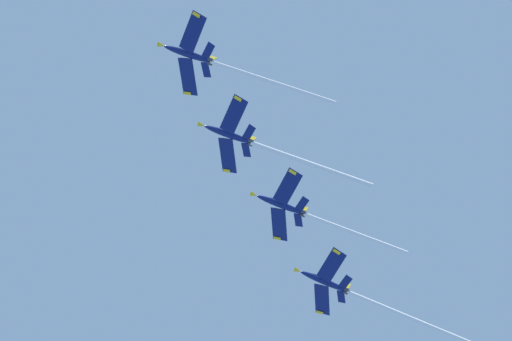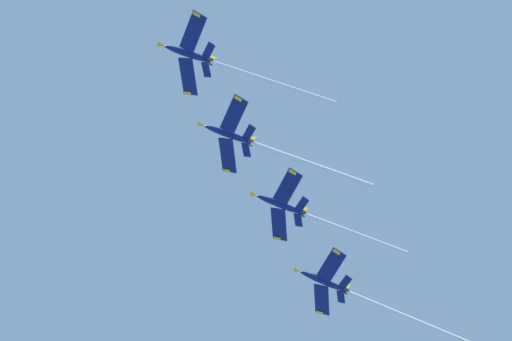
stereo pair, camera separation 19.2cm
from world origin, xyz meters
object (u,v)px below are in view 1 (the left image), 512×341
at_px(jet_lead, 213,62).
at_px(jet_fourth, 349,292).
at_px(jet_second, 260,146).
at_px(jet_third, 299,212).

distance_m(jet_lead, jet_fourth, 61.68).
bearing_deg(jet_lead, jet_second, 134.08).
xyz_separation_m(jet_second, jet_third, (-12.38, 12.82, -3.87)).
height_order(jet_lead, jet_third, jet_lead).
bearing_deg(jet_second, jet_third, 134.00).
bearing_deg(jet_third, jet_fourth, 131.20).
xyz_separation_m(jet_lead, jet_fourth, (-40.25, 43.13, -18.01)).
relative_size(jet_second, jet_third, 1.09).
relative_size(jet_lead, jet_third, 1.11).
bearing_deg(jet_third, jet_second, -46.00).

